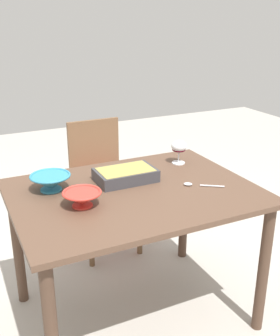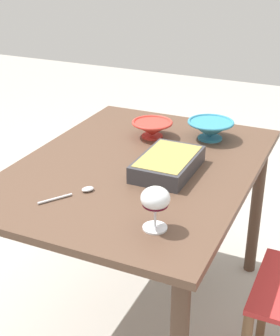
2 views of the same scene
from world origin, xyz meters
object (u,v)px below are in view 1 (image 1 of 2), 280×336
Objects in this scene: dining_table at (134,209)px; serving_spoon at (195,185)px; wine_glass at (179,148)px; casserole_dish at (126,174)px; chair at (100,180)px; small_bowl at (51,181)px; mixing_bowl at (82,198)px.

serving_spoon reaches higher than dining_table.
casserole_dish is at bearing -163.89° from wine_glass.
casserole_dish is (-0.10, -0.66, 0.30)m from chair.
small_bowl is (-0.38, 0.05, 0.01)m from casserole_dish.
serving_spoon is (0.19, -0.88, 0.27)m from chair.
chair reaches higher than small_bowl.
wine_glass is 0.35m from serving_spoon.
dining_table is 0.82m from chair.
small_bowl is at bearing 154.28° from dining_table.
mixing_bowl is (-0.68, -0.30, -0.05)m from wine_glass.
mixing_bowl is 0.89× the size of small_bowl.
casserole_dish is at bearing 32.73° from mixing_bowl.
wine_glass reaches higher than serving_spoon.
small_bowl is (-0.76, -0.06, -0.05)m from wine_glass.
small_bowl is at bearing 158.77° from serving_spoon.
chair is 4.41× the size of small_bowl.
chair is (0.11, 0.79, -0.16)m from dining_table.
wine_glass is (0.28, -0.55, 0.36)m from chair.
dining_table is 6.59× the size of serving_spoon.
wine_glass is at bearing 73.74° from serving_spoon.
chair is 4.96× the size of mixing_bowl.
dining_table is 0.33m from serving_spoon.
casserole_dish is 0.35m from mixing_bowl.
serving_spoon is (0.58, -0.02, -0.03)m from mixing_bowl.
mixing_bowl is (-0.30, -0.19, 0.01)m from casserole_dish.
mixing_bowl is at bearing -114.76° from chair.
chair reaches higher than serving_spoon.
chair is at bearing 65.24° from mixing_bowl.
chair reaches higher than casserole_dish.
wine_glass is at bearing -62.93° from chair.
dining_table is 3.88× the size of casserole_dish.
wine_glass is 0.69× the size of small_bowl.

